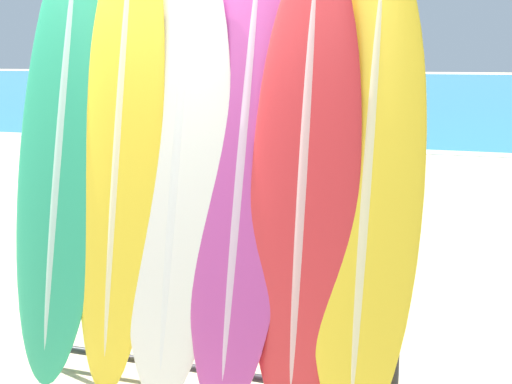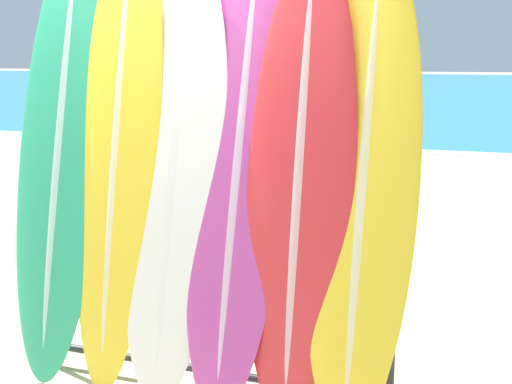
{
  "view_description": "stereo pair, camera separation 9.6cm",
  "coord_description": "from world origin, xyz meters",
  "px_view_note": "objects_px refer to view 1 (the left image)",
  "views": [
    {
      "loc": [
        1.8,
        -2.95,
        1.76
      ],
      "look_at": [
        0.39,
        1.11,
        0.94
      ],
      "focal_mm": 50.0,
      "sensor_mm": 36.0,
      "label": 1
    },
    {
      "loc": [
        1.89,
        -2.91,
        1.76
      ],
      "look_at": [
        0.39,
        1.11,
        0.94
      ],
      "focal_mm": 50.0,
      "sensor_mm": 36.0,
      "label": 2
    }
  ],
  "objects_px": {
    "surfboard_slot_1": "(120,146)",
    "surfboard_slot_4": "(304,185)",
    "surfboard_rack": "(206,303)",
    "surfboard_slot_0": "(63,152)",
    "surfboard_slot_2": "(177,175)",
    "surfboard_slot_5": "(367,190)",
    "surfboard_slot_3": "(242,167)"
  },
  "relations": [
    {
      "from": "surfboard_slot_5",
      "to": "surfboard_rack",
      "type": "bearing_deg",
      "value": -178.0
    },
    {
      "from": "surfboard_rack",
      "to": "surfboard_slot_5",
      "type": "distance_m",
      "value": 1.05
    },
    {
      "from": "surfboard_slot_2",
      "to": "surfboard_slot_4",
      "type": "bearing_deg",
      "value": -1.96
    },
    {
      "from": "surfboard_slot_4",
      "to": "surfboard_slot_5",
      "type": "xyz_separation_m",
      "value": [
        0.3,
        0.02,
        -0.01
      ]
    },
    {
      "from": "surfboard_slot_4",
      "to": "surfboard_slot_5",
      "type": "relative_size",
      "value": 1.01
    },
    {
      "from": "surfboard_slot_0",
      "to": "surfboard_slot_1",
      "type": "distance_m",
      "value": 0.36
    },
    {
      "from": "surfboard_slot_0",
      "to": "surfboard_slot_3",
      "type": "height_order",
      "value": "surfboard_slot_0"
    },
    {
      "from": "surfboard_slot_2",
      "to": "surfboard_slot_3",
      "type": "xyz_separation_m",
      "value": [
        0.35,
        0.03,
        0.06
      ]
    },
    {
      "from": "surfboard_slot_1",
      "to": "surfboard_rack",
      "type": "bearing_deg",
      "value": -4.55
    },
    {
      "from": "surfboard_slot_2",
      "to": "surfboard_slot_4",
      "type": "height_order",
      "value": "surfboard_slot_2"
    },
    {
      "from": "surfboard_slot_1",
      "to": "surfboard_slot_4",
      "type": "relative_size",
      "value": 1.12
    },
    {
      "from": "surfboard_slot_0",
      "to": "surfboard_slot_4",
      "type": "bearing_deg",
      "value": -1.36
    },
    {
      "from": "surfboard_slot_2",
      "to": "surfboard_slot_5",
      "type": "bearing_deg",
      "value": -0.02
    },
    {
      "from": "surfboard_rack",
      "to": "surfboard_slot_0",
      "type": "height_order",
      "value": "surfboard_slot_0"
    },
    {
      "from": "surfboard_slot_0",
      "to": "surfboard_slot_1",
      "type": "xyz_separation_m",
      "value": [
        0.36,
        0.0,
        0.04
      ]
    },
    {
      "from": "surfboard_slot_3",
      "to": "surfboard_slot_4",
      "type": "relative_size",
      "value": 1.05
    },
    {
      "from": "surfboard_slot_1",
      "to": "surfboard_slot_0",
      "type": "bearing_deg",
      "value": -179.83
    },
    {
      "from": "surfboard_slot_0",
      "to": "surfboard_slot_2",
      "type": "xyz_separation_m",
      "value": [
        0.69,
        -0.01,
        -0.09
      ]
    },
    {
      "from": "surfboard_slot_1",
      "to": "surfboard_slot_3",
      "type": "height_order",
      "value": "surfboard_slot_1"
    },
    {
      "from": "surfboard_slot_2",
      "to": "surfboard_slot_5",
      "type": "distance_m",
      "value": 0.99
    },
    {
      "from": "surfboard_slot_4",
      "to": "surfboard_slot_5",
      "type": "distance_m",
      "value": 0.3
    },
    {
      "from": "surfboard_rack",
      "to": "surfboard_slot_2",
      "type": "distance_m",
      "value": 0.68
    },
    {
      "from": "surfboard_rack",
      "to": "surfboard_slot_5",
      "type": "xyz_separation_m",
      "value": [
        0.82,
        0.03,
        0.65
      ]
    },
    {
      "from": "surfboard_slot_2",
      "to": "surfboard_rack",
      "type": "bearing_deg",
      "value": -10.1
    },
    {
      "from": "surfboard_rack",
      "to": "surfboard_slot_4",
      "type": "bearing_deg",
      "value": 0.63
    },
    {
      "from": "surfboard_slot_3",
      "to": "surfboard_slot_4",
      "type": "height_order",
      "value": "surfboard_slot_3"
    },
    {
      "from": "surfboard_slot_1",
      "to": "surfboard_slot_4",
      "type": "distance_m",
      "value": 1.03
    },
    {
      "from": "surfboard_rack",
      "to": "surfboard_slot_2",
      "type": "relative_size",
      "value": 0.87
    },
    {
      "from": "surfboard_rack",
      "to": "surfboard_slot_2",
      "type": "height_order",
      "value": "surfboard_slot_2"
    },
    {
      "from": "surfboard_slot_3",
      "to": "surfboard_slot_4",
      "type": "bearing_deg",
      "value": -8.26
    },
    {
      "from": "surfboard_slot_4",
      "to": "surfboard_slot_1",
      "type": "bearing_deg",
      "value": 178.11
    },
    {
      "from": "surfboard_rack",
      "to": "surfboard_slot_0",
      "type": "bearing_deg",
      "value": 177.43
    }
  ]
}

